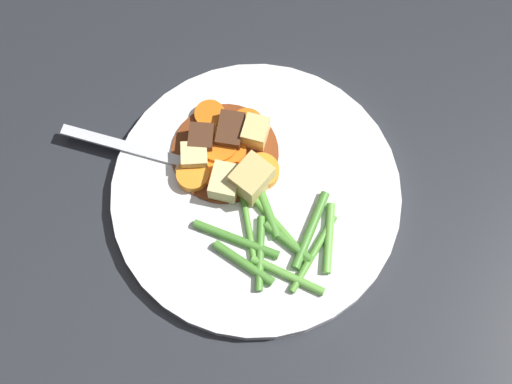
{
  "coord_description": "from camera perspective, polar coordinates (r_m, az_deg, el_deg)",
  "views": [
    {
      "loc": [
        -0.21,
        0.12,
        0.68
      ],
      "look_at": [
        0.0,
        0.0,
        0.01
      ],
      "focal_mm": 54.18,
      "sensor_mm": 36.0,
      "label": 1
    }
  ],
  "objects": [
    {
      "name": "green_bean_7",
      "position": [
        0.68,
        -0.93,
        -5.27
      ],
      "size": [
        0.06,
        0.03,
        0.01
      ],
      "primitive_type": "cylinder",
      "rotation": [
        0.0,
        1.57,
        6.73
      ],
      "color": "#4C8E33",
      "rests_on": "dinner_plate"
    },
    {
      "name": "green_bean_9",
      "position": [
        0.68,
        2.35,
        -6.17
      ],
      "size": [
        0.06,
        0.05,
        0.01
      ],
      "primitive_type": "cylinder",
      "rotation": [
        0.0,
        1.57,
        6.88
      ],
      "color": "#66AD42",
      "rests_on": "dinner_plate"
    },
    {
      "name": "potato_chunk_0",
      "position": [
        0.7,
        -2.29,
        0.72
      ],
      "size": [
        0.04,
        0.04,
        0.02
      ],
      "primitive_type": "cube",
      "rotation": [
        0.0,
        0.0,
        2.39
      ],
      "color": "#EAD68C",
      "rests_on": "dinner_plate"
    },
    {
      "name": "green_bean_0",
      "position": [
        0.69,
        -0.64,
        -2.24
      ],
      "size": [
        0.07,
        0.03,
        0.01
      ],
      "primitive_type": "cylinder",
      "rotation": [
        0.0,
        1.57,
        5.93
      ],
      "color": "#599E38",
      "rests_on": "dinner_plate"
    },
    {
      "name": "carrot_slice_0",
      "position": [
        0.71,
        0.39,
        1.52
      ],
      "size": [
        0.05,
        0.05,
        0.01
      ],
      "primitive_type": "cylinder",
      "rotation": [
        0.0,
        0.0,
        4.14
      ],
      "color": "orange",
      "rests_on": "dinner_plate"
    },
    {
      "name": "potato_chunk_2",
      "position": [
        0.71,
        -4.56,
        2.6
      ],
      "size": [
        0.03,
        0.03,
        0.02
      ],
      "primitive_type": "cube",
      "rotation": [
        0.0,
        0.0,
        2.67
      ],
      "color": "#EAD68C",
      "rests_on": "dinner_plate"
    },
    {
      "name": "fork",
      "position": [
        0.72,
        -7.35,
        2.73
      ],
      "size": [
        0.14,
        0.13,
        0.0
      ],
      "color": "silver",
      "rests_on": "dinner_plate"
    },
    {
      "name": "potato_chunk_1",
      "position": [
        0.71,
        -0.04,
        4.42
      ],
      "size": [
        0.03,
        0.03,
        0.02
      ],
      "primitive_type": "cube",
      "rotation": [
        0.0,
        0.0,
        2.35
      ],
      "color": "#E5CC7A",
      "rests_on": "dinner_plate"
    },
    {
      "name": "green_bean_10",
      "position": [
        0.69,
        5.39,
        -3.4
      ],
      "size": [
        0.06,
        0.04,
        0.01
      ],
      "primitive_type": "cylinder",
      "rotation": [
        0.0,
        1.57,
        5.66
      ],
      "color": "#66AD42",
      "rests_on": "dinner_plate"
    },
    {
      "name": "carrot_slice_7",
      "position": [
        0.73,
        -3.63,
        5.57
      ],
      "size": [
        0.03,
        0.03,
        0.01
      ],
      "primitive_type": "cylinder",
      "rotation": [
        0.0,
        0.0,
        6.17
      ],
      "color": "orange",
      "rests_on": "dinner_plate"
    },
    {
      "name": "dinner_plate",
      "position": [
        0.71,
        -0.0,
        -0.2
      ],
      "size": [
        0.27,
        0.27,
        0.01
      ],
      "primitive_type": "cylinder",
      "color": "white",
      "rests_on": "ground_plane"
    },
    {
      "name": "carrot_slice_6",
      "position": [
        0.71,
        -2.01,
        2.03
      ],
      "size": [
        0.04,
        0.04,
        0.01
      ],
      "primitive_type": "cylinder",
      "rotation": [
        0.0,
        0.0,
        5.49
      ],
      "color": "orange",
      "rests_on": "dinner_plate"
    },
    {
      "name": "green_bean_6",
      "position": [
        0.69,
        4.04,
        -2.81
      ],
      "size": [
        0.05,
        0.07,
        0.01
      ],
      "primitive_type": "cylinder",
      "rotation": [
        0.0,
        1.57,
        5.37
      ],
      "color": "#4C8E33",
      "rests_on": "dinner_plate"
    },
    {
      "name": "meat_chunk_1",
      "position": [
        0.72,
        -1.9,
        4.47
      ],
      "size": [
        0.04,
        0.04,
        0.02
      ],
      "primitive_type": "cube",
      "rotation": [
        0.0,
        0.0,
        2.45
      ],
      "color": "#4C2B19",
      "rests_on": "dinner_plate"
    },
    {
      "name": "carrot_slice_5",
      "position": [
        0.73,
        -0.68,
        4.99
      ],
      "size": [
        0.04,
        0.04,
        0.01
      ],
      "primitive_type": "cylinder",
      "rotation": [
        0.0,
        0.0,
        0.88
      ],
      "color": "orange",
      "rests_on": "dinner_plate"
    },
    {
      "name": "potato_chunk_3",
      "position": [
        0.69,
        -0.46,
        0.89
      ],
      "size": [
        0.04,
        0.04,
        0.03
      ],
      "primitive_type": "cube",
      "rotation": [
        0.0,
        0.0,
        1.93
      ],
      "color": "#DBBC6B",
      "rests_on": "dinner_plate"
    },
    {
      "name": "carrot_slice_1",
      "position": [
        0.72,
        -2.77,
        3.43
      ],
      "size": [
        0.05,
        0.05,
        0.01
      ],
      "primitive_type": "cylinder",
      "rotation": [
        0.0,
        0.0,
        1.19
      ],
      "color": "orange",
      "rests_on": "dinner_plate"
    },
    {
      "name": "carrot_slice_3",
      "position": [
        0.71,
        -3.18,
        1.47
      ],
      "size": [
        0.04,
        0.04,
        0.01
      ],
      "primitive_type": "cylinder",
      "rotation": [
        0.0,
        0.0,
        5.13
      ],
      "color": "orange",
      "rests_on": "dinner_plate"
    },
    {
      "name": "green_bean_4",
      "position": [
        0.69,
        4.25,
        -4.54
      ],
      "size": [
        0.05,
        0.07,
        0.01
      ],
      "primitive_type": "cylinder",
      "rotation": [
        0.0,
        1.57,
        5.24
      ],
      "color": "#599E38",
      "rests_on": "dinner_plate"
    },
    {
      "name": "carrot_slice_4",
      "position": [
        0.71,
        -4.68,
        1.23
      ],
      "size": [
        0.04,
        0.04,
        0.01
      ],
      "primitive_type": "cylinder",
      "rotation": [
        0.0,
        0.0,
        2.87
      ],
      "color": "orange",
      "rests_on": "dinner_plate"
    },
    {
      "name": "green_bean_1",
      "position": [
        0.69,
        1.78,
        -2.37
      ],
      "size": [
        0.08,
        0.02,
        0.01
      ],
      "primitive_type": "cylinder",
      "rotation": [
        0.0,
        1.57,
        6.44
      ],
      "color": "#599E38",
      "rests_on": "dinner_plate"
    },
    {
      "name": "ground_plane",
      "position": [
        0.72,
        -0.0,
        -0.39
      ],
      "size": [
        3.0,
        3.0,
        0.0
      ],
      "primitive_type": "plane",
      "color": "#26282D"
    },
    {
      "name": "carrot_slice_2",
      "position": [
        0.72,
        -1.42,
        3.17
      ],
      "size": [
        0.03,
        0.03,
        0.01
      ],
      "primitive_type": "cylinder",
      "rotation": [
        0.0,
        0.0,
        0.15
      ],
      "color": "orange",
      "rests_on": "dinner_plate"
    },
    {
      "name": "stew_sauce",
      "position": [
        0.72,
        -2.31,
        2.91
      ],
      "size": [
        0.1,
        0.1,
        0.0
      ],
      "primitive_type": "cylinder",
      "color": "brown",
      "rests_on": "dinner_plate"
    },
    {
      "name": "meat_chunk_0",
      "position": [
        0.72,
        -4.05,
        3.9
      ],
      "size": [
        0.03,
        0.03,
        0.02
      ],
      "primitive_type": "cube",
      "rotation": [
        0.0,
        0.0,
        5.69
      ],
      "color": "#4C2B19",
      "rests_on": "dinner_plate"
    },
    {
      "name": "green_bean_2",
      "position": [
        0.7,
        0.5,
        -1.16
      ],
      "size": [
        0.06,
        0.02,
        0.01
      ],
      "primitive_type": "cylinder",
      "rotation": [
        0.0,
        1.57,
        6.09
      ],
      "color": "#4C8E33",
      "rests_on": "dinner_plate"
    },
    {
      "name": "green_bean_8",
      "position": [
        0.69,
        -1.48,
        -3.51
      ],
      "size": [
        0.07,
        0.06,
        0.01
      ],
      "primitive_type": "cylinder",
      "rotation": [
        0.0,
        1.57,
        6.95
      ],
      "color": "#4C8E33",
      "rests_on": "dinner_plate"
    },
    {
      "name": "green_bean_3",
      "position": [
        0.68,
        0.3,
        -4.55
      ],
      "size": [
        0.06,
        0.04,
        0.01
      ],
      "primitive_type": "cylinder",
      "rotation": [
        0.0,
        1.57,
        5.72
      ],
      "color": "#4C8E33",
      "rests_on": "dinner_plate"
    },
    {
      "name": "green_bean_5",
      "position": [
        0.69,
        2.68,
        -3.56
      ],
      "size": [
        0.05,
        0.03,
        0.01
      ],
      "primitive_type": "cylinder",
      "rotation": [
        0.0,
        1.57,
        6.64
      ],
      "color": "#4C8E33",
      "rests_on": "dinner_plate"
    }
  ]
}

